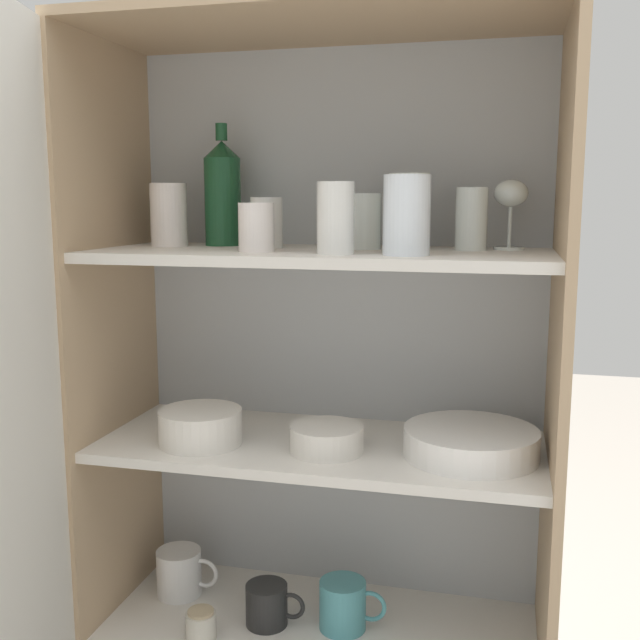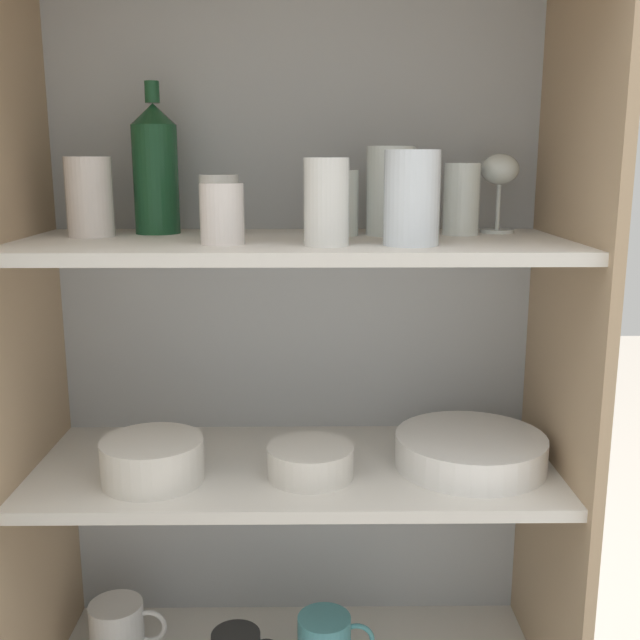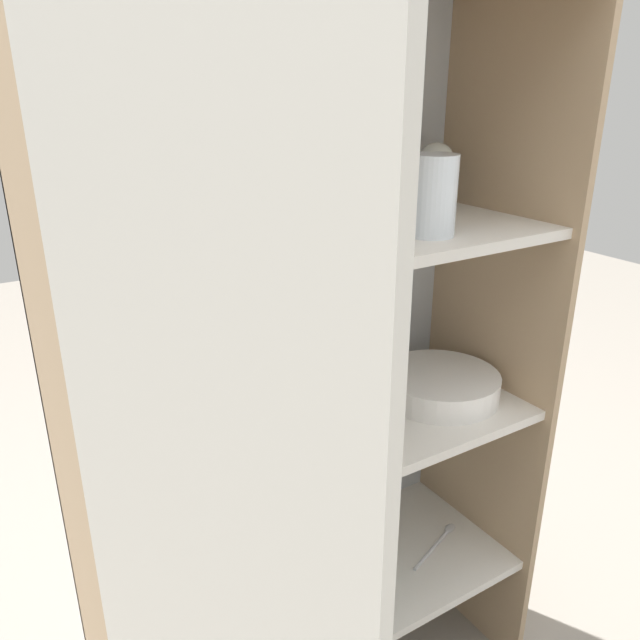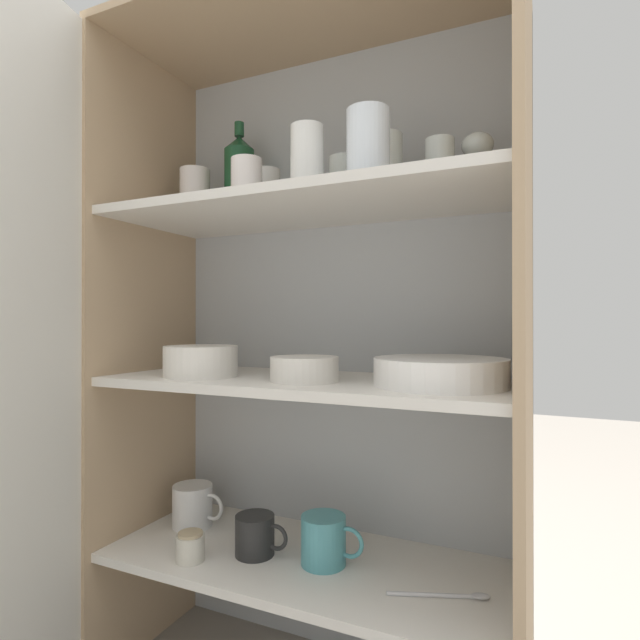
{
  "view_description": "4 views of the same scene",
  "coord_description": "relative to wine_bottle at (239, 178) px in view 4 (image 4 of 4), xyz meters",
  "views": [
    {
      "loc": [
        0.35,
        -1.22,
        1.18
      ],
      "look_at": [
        -0.01,
        0.22,
        0.93
      ],
      "focal_mm": 42.0,
      "sensor_mm": 36.0,
      "label": 1
    },
    {
      "loc": [
        0.03,
        -1.02,
        1.2
      ],
      "look_at": [
        0.04,
        0.22,
        0.94
      ],
      "focal_mm": 42.0,
      "sensor_mm": 36.0,
      "label": 2
    },
    {
      "loc": [
        -0.55,
        -0.71,
        1.33
      ],
      "look_at": [
        0.02,
        0.2,
        0.92
      ],
      "focal_mm": 35.0,
      "sensor_mm": 36.0,
      "label": 3
    },
    {
      "loc": [
        0.49,
        -0.8,
        0.82
      ],
      "look_at": [
        0.03,
        0.19,
        0.82
      ],
      "focal_mm": 28.0,
      "sensor_mm": 36.0,
      "label": 4
    }
  ],
  "objects": [
    {
      "name": "shelf_board_upper",
      "position": [
        0.24,
        -0.1,
        -0.12
      ],
      "size": [
        0.88,
        0.36,
        0.02
      ],
      "primitive_type": "cube",
      "color": "silver"
    },
    {
      "name": "tumbler_glass_1",
      "position": [
        0.11,
        -0.05,
        -0.06
      ],
      "size": [
        0.06,
        0.06,
        0.1
      ],
      "color": "white",
      "rests_on": "shelf_board_upper"
    },
    {
      "name": "tumbler_glass_2",
      "position": [
        0.41,
        -0.18,
        -0.04
      ],
      "size": [
        0.08,
        0.08,
        0.14
      ],
      "color": "white",
      "rests_on": "shelf_board_upper"
    },
    {
      "name": "cupboard_side_right",
      "position": [
        0.68,
        -0.1,
        -0.44
      ],
      "size": [
        0.02,
        0.4,
        1.49
      ],
      "primitive_type": "cube",
      "color": "tan",
      "rests_on": "ground_plane"
    },
    {
      "name": "tumbler_glass_5",
      "position": [
        0.29,
        -0.19,
        -0.05
      ],
      "size": [
        0.07,
        0.07,
        0.13
      ],
      "color": "white",
      "rests_on": "shelf_board_upper"
    },
    {
      "name": "coffee_mug_extra_2",
      "position": [
        0.13,
        -0.13,
        -0.84
      ],
      "size": [
        0.13,
        0.09,
        0.09
      ],
      "color": "black",
      "rests_on": "shelf_board_lower"
    },
    {
      "name": "coffee_mug_extra_1",
      "position": [
        -0.09,
        -0.06,
        -0.84
      ],
      "size": [
        0.14,
        0.1,
        0.1
      ],
      "color": "white",
      "rests_on": "shelf_board_lower"
    },
    {
      "name": "tumbler_glass_6",
      "position": [
        -0.1,
        -0.05,
        -0.05
      ],
      "size": [
        0.08,
        0.08,
        0.13
      ],
      "color": "silver",
      "rests_on": "shelf_board_upper"
    },
    {
      "name": "shelf_board_lower",
      "position": [
        0.24,
        -0.1,
        -0.9
      ],
      "size": [
        0.88,
        0.36,
        0.02
      ],
      "primitive_type": "cube",
      "color": "silver"
    },
    {
      "name": "wine_bottle",
      "position": [
        0.0,
        0.0,
        0.0
      ],
      "size": [
        0.08,
        0.08,
        0.25
      ],
      "color": "#194728",
      "rests_on": "shelf_board_upper"
    },
    {
      "name": "cupboard_top_panel",
      "position": [
        0.24,
        -0.1,
        0.31
      ],
      "size": [
        0.91,
        0.4,
        0.02
      ],
      "primitive_type": "cube",
      "color": "tan",
      "rests_on": "cupboard_side_left"
    },
    {
      "name": "coffee_mug_primary",
      "position": [
        0.29,
        -0.11,
        -0.84
      ],
      "size": [
        0.14,
        0.1,
        0.1
      ],
      "color": "teal",
      "rests_on": "shelf_board_lower"
    },
    {
      "name": "tumbler_glass_0",
      "position": [
        0.4,
        -0.03,
        -0.04
      ],
      "size": [
        0.08,
        0.08,
        0.15
      ],
      "color": "white",
      "rests_on": "shelf_board_upper"
    },
    {
      "name": "tumbler_glass_3",
      "position": [
        0.52,
        -0.03,
        -0.05
      ],
      "size": [
        0.06,
        0.06,
        0.12
      ],
      "color": "white",
      "rests_on": "shelf_board_upper"
    },
    {
      "name": "serving_spoon",
      "position": [
        0.55,
        -0.13,
        -0.88
      ],
      "size": [
        0.18,
        0.08,
        0.01
      ],
      "color": "silver",
      "rests_on": "shelf_board_lower"
    },
    {
      "name": "tumbler_glass_7",
      "position": [
        0.31,
        -0.04,
        -0.06
      ],
      "size": [
        0.07,
        0.07,
        0.11
      ],
      "color": "white",
      "rests_on": "shelf_board_upper"
    },
    {
      "name": "cupboard_side_left",
      "position": [
        -0.21,
        -0.1,
        -0.44
      ],
      "size": [
        0.02,
        0.4,
        1.49
      ],
      "primitive_type": "cube",
      "color": "tan",
      "rests_on": "ground_plane"
    },
    {
      "name": "shelf_board_middle",
      "position": [
        0.24,
        -0.1,
        -0.5
      ],
      "size": [
        0.88,
        0.36,
        0.02
      ],
      "primitive_type": "cube",
      "color": "silver"
    },
    {
      "name": "cupboard_back_panel",
      "position": [
        0.24,
        0.09,
        -0.44
      ],
      "size": [
        0.91,
        0.02,
        1.49
      ],
      "primitive_type": "cube",
      "color": "#B2B7BC",
      "rests_on": "ground_plane"
    },
    {
      "name": "tumbler_glass_4",
      "position": [
        0.13,
        -0.17,
        -0.07
      ],
      "size": [
        0.07,
        0.07,
        0.09
      ],
      "color": "silver",
      "rests_on": "shelf_board_upper"
    },
    {
      "name": "storage_jar",
      "position": [
        0.02,
        -0.21,
        -0.86
      ],
      "size": [
        0.06,
        0.06,
        0.06
      ],
      "color": "beige",
      "rests_on": "shelf_board_lower"
    },
    {
      "name": "serving_bowl_small",
      "position": [
        0.26,
        -0.15,
        -0.47
      ],
      "size": [
        0.14,
        0.14,
        0.05
      ],
      "color": "silver",
      "rests_on": "shelf_board_middle"
    },
    {
      "name": "mixing_bowl_large",
      "position": [
        0.01,
        -0.16,
        -0.46
      ],
      "size": [
        0.17,
        0.17,
        0.07
      ],
      "color": "silver",
      "rests_on": "shelf_board_middle"
    },
    {
      "name": "plate_stack_white",
      "position": [
        0.53,
        -0.11,
        -0.47
      ],
      "size": [
        0.25,
        0.25,
        0.05
      ],
      "color": "white",
      "rests_on": "shelf_board_middle"
    },
    {
      "name": "wine_glass_0",
      "position": [
        0.59,
        0.0,
        -0.01
      ],
      "size": [
        0.07,
        0.07,
        0.13
      ],
      "color": "white",
      "rests_on": "shelf_board_upper"
    }
  ]
}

